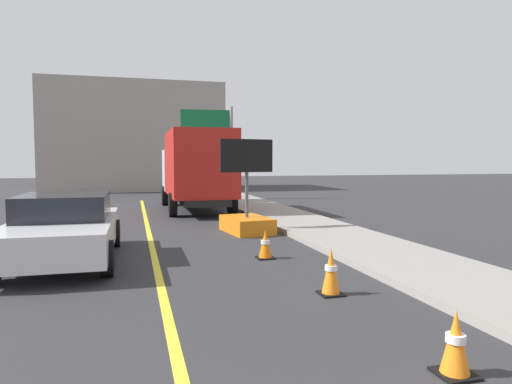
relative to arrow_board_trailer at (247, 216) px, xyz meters
The scene contains 10 objects.
sidewalk_curb 6.64m from the arrow_board_trailer, 71.56° to the right, with size 2.34×48.00×0.14m, color gray.
lane_center_stripe 6.88m from the arrow_board_trailer, 113.66° to the right, with size 0.14×36.00×0.01m, color yellow.
arrow_board_trailer is the anchor object (origin of this frame).
box_truck 6.42m from the arrow_board_trailer, 95.62° to the left, with size 2.57×7.07×3.24m.
pickup_car 5.30m from the arrow_board_trailer, 149.34° to the right, with size 2.12×4.48×1.38m.
highway_guide_sign 11.89m from the arrow_board_trailer, 83.93° to the left, with size 2.78×0.35×5.00m.
far_building_block 22.52m from the arrow_board_trailer, 97.72° to the left, with size 12.11×7.74×7.47m, color gray.
traffic_cone_near_sign 9.06m from the arrow_board_trailer, 91.21° to the right, with size 0.36×0.36×0.65m.
traffic_cone_mid_lane 6.30m from the arrow_board_trailer, 92.10° to the right, with size 0.36×0.36×0.74m.
traffic_cone_far_lane 3.56m from the arrow_board_trailer, 97.69° to the right, with size 0.36×0.36×0.62m.
Camera 1 is at (-0.41, -0.37, 2.07)m, focal length 31.76 mm.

